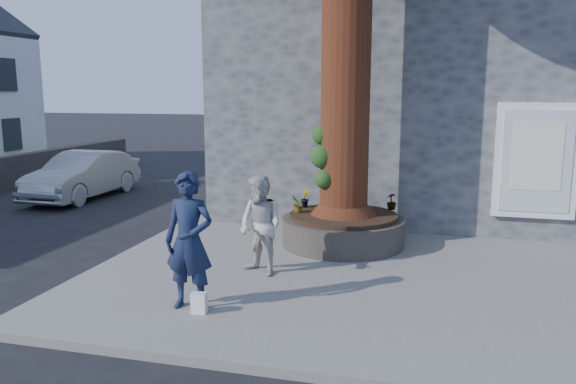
% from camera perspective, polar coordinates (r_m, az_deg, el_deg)
% --- Properties ---
extents(ground, '(120.00, 120.00, 0.00)m').
position_cam_1_polar(ground, '(9.16, -1.44, -8.99)').
color(ground, black).
rests_on(ground, ground).
extents(pavement, '(9.00, 8.00, 0.12)m').
position_cam_1_polar(pavement, '(9.81, 8.73, -7.42)').
color(pavement, slate).
rests_on(pavement, ground).
extents(yellow_line, '(0.10, 30.00, 0.01)m').
position_cam_1_polar(yellow_line, '(11.19, -15.24, -5.74)').
color(yellow_line, yellow).
rests_on(yellow_line, ground).
extents(stone_shop, '(10.30, 8.30, 6.30)m').
position_cam_1_polar(stone_shop, '(15.50, 15.21, 10.42)').
color(stone_shop, '#494B4D').
rests_on(stone_shop, ground).
extents(planter, '(2.30, 2.30, 0.60)m').
position_cam_1_polar(planter, '(10.75, 5.62, -3.82)').
color(planter, black).
rests_on(planter, pavement).
extents(man, '(0.69, 0.46, 1.86)m').
position_cam_1_polar(man, '(7.59, -10.01, -4.93)').
color(man, '#161F3D').
rests_on(man, pavement).
extents(woman, '(0.97, 0.90, 1.59)m').
position_cam_1_polar(woman, '(8.90, -2.80, -3.41)').
color(woman, '#BBB7B3').
rests_on(woman, pavement).
extents(shopping_bag, '(0.21, 0.13, 0.28)m').
position_cam_1_polar(shopping_bag, '(7.63, -9.03, -11.07)').
color(shopping_bag, white).
rests_on(shopping_bag, pavement).
extents(car_silver, '(1.41, 3.99, 1.31)m').
position_cam_1_polar(car_silver, '(16.94, -20.12, 1.61)').
color(car_silver, '#9FA3A6').
rests_on(car_silver, ground).
extents(plant_a, '(0.25, 0.24, 0.40)m').
position_cam_1_polar(plant_a, '(10.35, 6.48, -1.52)').
color(plant_a, gray).
rests_on(plant_a, planter).
extents(plant_b, '(0.23, 0.23, 0.36)m').
position_cam_1_polar(plant_b, '(11.22, 1.71, -0.63)').
color(plant_b, gray).
rests_on(plant_b, planter).
extents(plant_c, '(0.26, 0.26, 0.33)m').
position_cam_1_polar(plant_c, '(11.17, 10.48, -0.93)').
color(plant_c, gray).
rests_on(plant_c, planter).
extents(plant_d, '(0.35, 0.37, 0.32)m').
position_cam_1_polar(plant_d, '(10.71, 1.08, -1.25)').
color(plant_d, gray).
rests_on(plant_d, planter).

